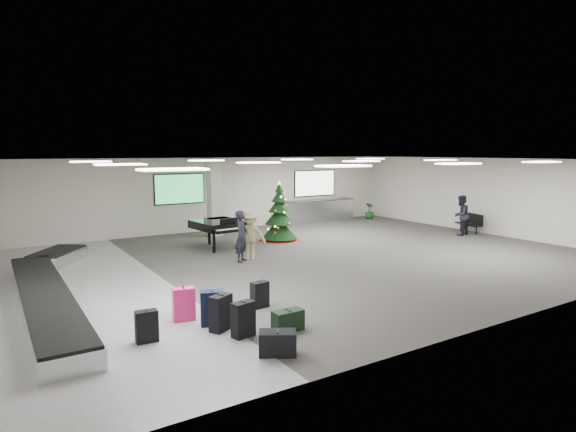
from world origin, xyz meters
TOP-DOWN VIEW (x-y plane):
  - ground at (0.00, 0.00)m, footprint 18.00×18.00m
  - room_envelope at (-0.38, 0.67)m, footprint 18.02×14.02m
  - baggage_carousel at (-7.84, -0.08)m, footprint 2.28×9.71m
  - service_counter at (5.00, 6.65)m, footprint 4.05×0.65m
  - suitcase_0 at (-5.24, -4.32)m, footprint 0.52×0.44m
  - suitcase_1 at (-5.02, -4.84)m, footprint 0.48×0.32m
  - pink_suitcase at (-5.66, -3.41)m, footprint 0.48×0.33m
  - suitcase_3 at (-3.92, -3.50)m, footprint 0.42×0.26m
  - navy_suitcase at (-5.27, -3.97)m, footprint 0.53×0.41m
  - suitcase_5 at (-6.63, -4.13)m, footprint 0.41×0.25m
  - green_duffel at (-4.13, -5.02)m, footprint 0.61×0.31m
  - suitcase_8 at (-5.49, -3.02)m, footprint 0.44×0.32m
  - black_duffel at (-4.89, -5.88)m, footprint 0.72×0.62m
  - christmas_tree at (0.71, 3.28)m, footprint 1.66×1.66m
  - grand_piano at (-1.87, 3.21)m, footprint 1.76×2.17m
  - bench at (8.59, 0.47)m, footprint 0.81×1.40m
  - traveler_a at (-2.22, 0.76)m, footprint 0.70×0.69m
  - traveler_b at (-1.81, 0.95)m, footprint 1.18×1.05m
  - traveler_bench at (7.70, 0.26)m, footprint 0.92×0.78m
  - potted_plant_left at (2.50, 6.03)m, footprint 0.63×0.65m
  - potted_plant_right at (7.84, 6.03)m, footprint 0.55×0.55m

SIDE VIEW (x-z plane):
  - ground at x=0.00m, z-range 0.00..0.00m
  - green_duffel at x=-4.13m, z-range -0.01..0.41m
  - black_duffel at x=-4.89m, z-range -0.01..0.43m
  - baggage_carousel at x=-7.84m, z-range 0.00..0.43m
  - suitcase_8 at x=-5.49m, z-range -0.01..0.60m
  - suitcase_3 at x=-3.92m, z-range -0.01..0.60m
  - suitcase_5 at x=-6.63m, z-range -0.01..0.60m
  - suitcase_1 at x=-5.02m, z-range -0.01..0.69m
  - pink_suitcase at x=-5.66m, z-range -0.01..0.70m
  - suitcase_0 at x=-5.24m, z-range -0.01..0.72m
  - navy_suitcase at x=-5.27m, z-range -0.01..0.72m
  - potted_plant_right at x=7.84m, z-range 0.00..0.83m
  - potted_plant_left at x=2.50m, z-range 0.00..0.92m
  - bench at x=8.59m, z-range 0.05..0.89m
  - service_counter at x=5.00m, z-range 0.01..1.09m
  - traveler_b at x=-1.81m, z-range 0.00..1.58m
  - christmas_tree at x=0.71m, z-range -0.37..1.99m
  - traveler_a at x=-2.22m, z-range 0.00..1.64m
  - grand_piano at x=-1.87m, z-range 0.25..1.40m
  - traveler_bench at x=7.70m, z-range 0.00..1.68m
  - room_envelope at x=-0.38m, z-range 0.73..3.94m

